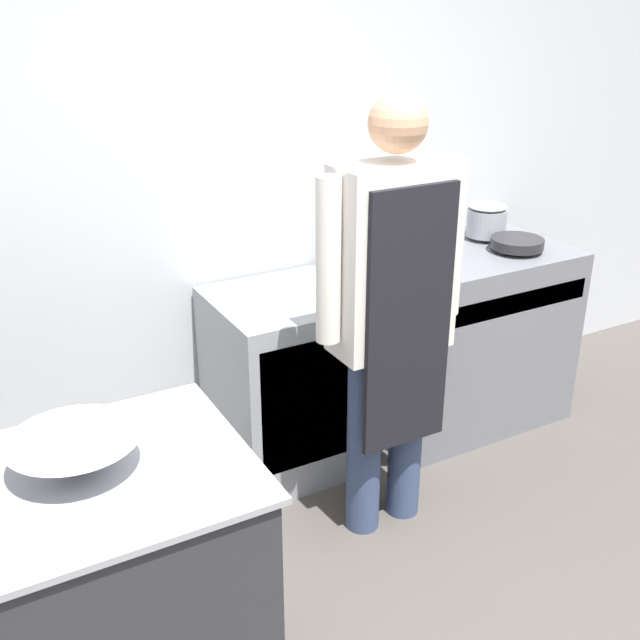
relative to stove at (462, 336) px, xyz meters
name	(u,v)px	position (x,y,z in m)	size (l,w,h in m)	color
wall_back	(212,171)	(-1.15, 0.41, 0.89)	(8.00, 0.05, 2.70)	silver
prep_counter	(51,625)	(-2.22, -0.96, -0.01)	(1.17, 0.70, 0.90)	#2D2D33
stove	(462,336)	(0.00, 0.00, 0.00)	(1.01, 0.66, 0.93)	slate
fridge_unit	(286,382)	(-0.98, 0.05, -0.04)	(0.63, 0.62, 0.84)	#93999E
person_cook	(392,301)	(-0.82, -0.55, 0.55)	(0.64, 0.24, 1.77)	#38476B
mixing_bowl	(76,454)	(-2.08, -0.93, 0.49)	(0.36, 0.36, 0.10)	#9EA0A8
stock_pot	(418,220)	(-0.23, 0.12, 0.61)	(0.26, 0.26, 0.28)	#9EA0A8
saute_pan	(517,243)	(0.20, -0.11, 0.50)	(0.26, 0.26, 0.05)	#262628
sauce_pot	(487,219)	(0.20, 0.12, 0.56)	(0.20, 0.20, 0.17)	#9EA0A8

